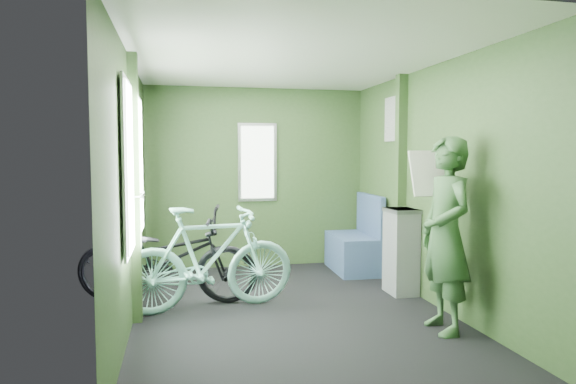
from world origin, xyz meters
name	(u,v)px	position (x,y,z in m)	size (l,w,h in m)	color
room	(285,156)	(-0.04, 0.04, 1.44)	(4.00, 4.02, 2.31)	black
bicycle_black	(167,304)	(-1.12, 0.46, 0.00)	(0.61, 1.75, 0.92)	black
bicycle_mint	(209,311)	(-0.74, 0.14, 0.00)	(0.47, 1.65, 0.99)	#88D6C7
passenger	(446,234)	(1.12, -0.79, 0.80)	(0.38, 0.67, 1.59)	#355B31
waste_box	(401,251)	(1.26, 0.36, 0.45)	(0.26, 0.37, 0.89)	slate
bench_seat	(355,248)	(1.15, 1.45, 0.28)	(0.53, 0.92, 0.95)	navy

